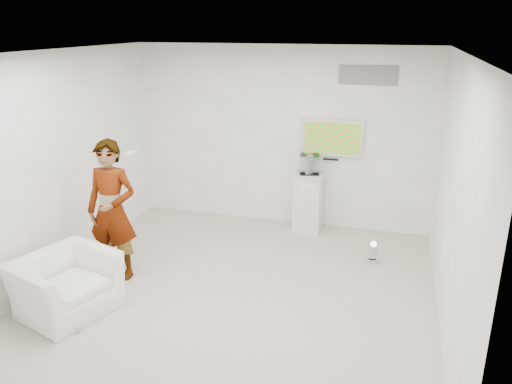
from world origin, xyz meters
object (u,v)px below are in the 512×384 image
floor_uplight (373,252)px  tv (332,138)px  person (112,211)px  pedestal (308,202)px  armchair (65,284)px

floor_uplight → tv: bearing=124.7°
person → pedestal: size_ratio=1.92×
tv → armchair: size_ratio=0.93×
armchair → floor_uplight: (3.49, 2.30, -0.20)m
tv → pedestal: tv is taller
pedestal → floor_uplight: (1.13, -0.94, -0.34)m
person → pedestal: person is taller
tv → armchair: (-2.68, -3.48, -1.20)m
person → armchair: (-0.13, -0.95, -0.60)m
tv → armchair: bearing=-127.6°
tv → pedestal: (-0.32, -0.24, -1.05)m
tv → floor_uplight: 2.00m
floor_uplight → pedestal: bearing=140.4°
armchair → pedestal: size_ratio=1.08×
tv → floor_uplight: tv is taller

